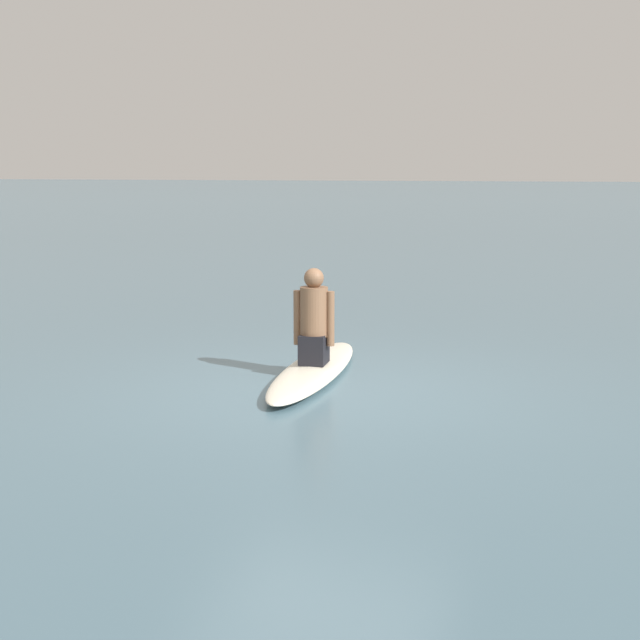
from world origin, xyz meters
TOP-DOWN VIEW (x-y plane):
  - ground_plane at (0.00, 0.00)m, footprint 400.00×400.00m
  - surfboard at (0.59, 0.37)m, footprint 3.23×1.22m
  - person_paddler at (0.59, 0.37)m, footprint 0.39×0.45m

SIDE VIEW (x-z plane):
  - ground_plane at x=0.00m, z-range 0.00..0.00m
  - surfboard at x=0.59m, z-range 0.00..0.14m
  - person_paddler at x=0.59m, z-range 0.09..1.12m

